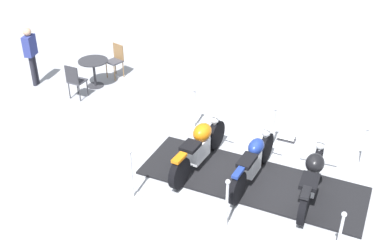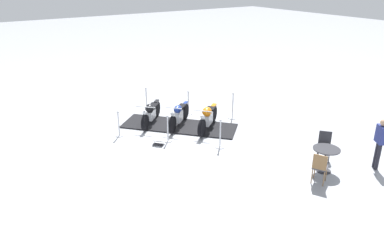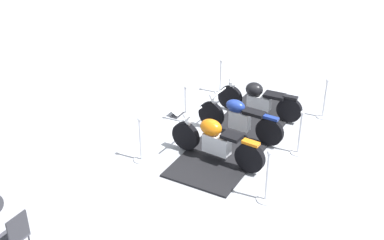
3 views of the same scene
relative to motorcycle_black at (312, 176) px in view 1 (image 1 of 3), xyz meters
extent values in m
plane|color=#A8AAB2|center=(0.85, 0.82, -0.50)|extent=(80.00, 80.00, 0.00)
cube|color=black|center=(0.85, 0.82, -0.47)|extent=(4.41, 4.19, 0.05)
cylinder|color=black|center=(0.53, -0.53, -0.13)|extent=(0.53, 0.53, 0.63)
cylinder|color=black|center=(-0.58, 0.58, -0.13)|extent=(0.53, 0.53, 0.63)
cube|color=silver|center=(-0.02, 0.02, -0.10)|extent=(0.58, 0.58, 0.35)
ellipsoid|color=black|center=(0.08, -0.08, 0.23)|extent=(0.57, 0.57, 0.36)
cube|color=black|center=(-0.29, 0.30, 0.17)|extent=(0.59, 0.59, 0.08)
cube|color=black|center=(-0.58, 0.58, 0.21)|extent=(0.35, 0.35, 0.06)
cylinder|color=silver|center=(0.48, -0.48, 0.13)|extent=(0.24, 0.24, 0.54)
cylinder|color=silver|center=(0.43, -0.43, 0.46)|extent=(0.59, 0.58, 0.04)
sphere|color=silver|center=(0.50, -0.50, 0.26)|extent=(0.18, 0.18, 0.18)
cylinder|color=black|center=(1.33, 0.22, -0.12)|extent=(0.50, 0.58, 0.66)
cylinder|color=black|center=(0.38, 1.42, -0.12)|extent=(0.50, 0.58, 0.66)
cube|color=silver|center=(0.85, 0.82, -0.05)|extent=(0.46, 0.51, 0.44)
ellipsoid|color=navy|center=(0.93, 0.72, 0.29)|extent=(0.52, 0.55, 0.29)
cube|color=black|center=(0.64, 1.09, 0.25)|extent=(0.52, 0.55, 0.08)
cube|color=navy|center=(0.38, 1.42, 0.24)|extent=(0.33, 0.36, 0.06)
cylinder|color=silver|center=(1.28, 0.29, 0.16)|extent=(0.26, 0.30, 0.56)
cylinder|color=silver|center=(1.22, 0.36, 0.50)|extent=(0.54, 0.45, 0.04)
sphere|color=silver|center=(1.28, 0.28, 0.30)|extent=(0.18, 0.18, 0.18)
cylinder|color=black|center=(2.23, 0.98, -0.12)|extent=(0.51, 0.60, 0.66)
cylinder|color=black|center=(1.24, 2.25, -0.12)|extent=(0.51, 0.60, 0.66)
cube|color=silver|center=(1.73, 1.61, -0.06)|extent=(0.56, 0.63, 0.42)
ellipsoid|color=#D16B0F|center=(1.83, 1.49, 0.30)|extent=(0.59, 0.61, 0.35)
cube|color=black|center=(1.52, 1.89, 0.25)|extent=(0.50, 0.52, 0.08)
cube|color=#D16B0F|center=(1.24, 2.25, 0.24)|extent=(0.35, 0.39, 0.06)
cylinder|color=silver|center=(2.17, 1.05, 0.16)|extent=(0.26, 0.30, 0.56)
cylinder|color=silver|center=(2.12, 1.12, 0.50)|extent=(0.58, 0.46, 0.04)
sphere|color=silver|center=(2.18, 1.04, 0.30)|extent=(0.18, 0.18, 0.18)
cylinder|color=silver|center=(1.32, 3.20, -0.48)|extent=(0.35, 0.35, 0.03)
cylinder|color=silver|center=(1.32, 3.20, 0.04)|extent=(0.05, 0.05, 1.03)
sphere|color=silver|center=(1.32, 3.20, 0.59)|extent=(0.09, 0.09, 0.09)
cylinder|color=silver|center=(-1.56, 0.59, 0.01)|extent=(0.05, 0.05, 0.96)
sphere|color=silver|center=(-1.56, 0.59, 0.52)|extent=(0.09, 0.09, 0.09)
cylinder|color=silver|center=(0.39, -1.56, -0.48)|extent=(0.30, 0.30, 0.03)
cylinder|color=silver|center=(0.39, -1.56, -0.02)|extent=(0.05, 0.05, 0.90)
sphere|color=silver|center=(0.39, -1.56, 0.47)|extent=(0.09, 0.09, 0.09)
cylinder|color=silver|center=(3.27, 1.05, -0.48)|extent=(0.35, 0.35, 0.03)
cylinder|color=silver|center=(3.27, 1.05, 0.01)|extent=(0.05, 0.05, 0.96)
sphere|color=silver|center=(3.27, 1.05, 0.52)|extent=(0.09, 0.09, 0.09)
cylinder|color=silver|center=(-0.12, 1.89, -0.48)|extent=(0.32, 0.32, 0.03)
cylinder|color=silver|center=(-0.12, 1.89, 0.01)|extent=(0.05, 0.05, 0.96)
sphere|color=silver|center=(-0.12, 1.89, 0.53)|extent=(0.09, 0.09, 0.09)
cylinder|color=silver|center=(1.83, -0.25, -0.48)|extent=(0.29, 0.29, 0.03)
cylinder|color=silver|center=(1.83, -0.25, -0.01)|extent=(0.05, 0.05, 0.92)
sphere|color=silver|center=(1.83, -0.25, 0.48)|extent=(0.09, 0.09, 0.09)
cube|color=#333338|center=(1.91, -0.70, -0.48)|extent=(0.44, 0.43, 0.02)
cube|color=white|center=(1.91, -0.70, -0.36)|extent=(0.43, 0.42, 0.14)
cylinder|color=#2D2D33|center=(6.43, 2.73, -0.48)|extent=(0.45, 0.45, 0.02)
cylinder|color=#2D2D33|center=(6.43, 2.73, -0.11)|extent=(0.07, 0.07, 0.73)
cylinder|color=#2D2D33|center=(6.43, 2.73, 0.27)|extent=(0.82, 0.82, 0.03)
cylinder|color=olive|center=(6.54, 2.13, -0.26)|extent=(0.03, 0.03, 0.48)
cylinder|color=olive|center=(6.84, 2.28, -0.26)|extent=(0.03, 0.03, 0.48)
cylinder|color=olive|center=(6.69, 1.83, -0.26)|extent=(0.03, 0.03, 0.48)
cylinder|color=olive|center=(6.99, 1.98, -0.26)|extent=(0.03, 0.03, 0.48)
cube|color=#3F3F47|center=(6.76, 2.06, 0.00)|extent=(0.54, 0.54, 0.04)
cube|color=olive|center=(6.85, 1.89, 0.25)|extent=(0.37, 0.21, 0.46)
cylinder|color=#2D2D33|center=(6.17, 3.28, -0.26)|extent=(0.03, 0.03, 0.47)
cylinder|color=#2D2D33|center=(5.92, 3.05, -0.26)|extent=(0.03, 0.03, 0.47)
cylinder|color=#2D2D33|center=(5.95, 3.53, -0.26)|extent=(0.03, 0.03, 0.47)
cylinder|color=#2D2D33|center=(5.70, 3.31, -0.26)|extent=(0.03, 0.03, 0.47)
cube|color=#3F3F47|center=(5.93, 3.29, -0.01)|extent=(0.56, 0.56, 0.04)
cube|color=#2D2D33|center=(5.81, 3.43, 0.24)|extent=(0.32, 0.28, 0.47)
cylinder|color=#23232D|center=(7.25, 4.21, -0.05)|extent=(0.12, 0.12, 0.89)
cylinder|color=#23232D|center=(7.14, 4.29, -0.05)|extent=(0.12, 0.12, 0.89)
cube|color=navy|center=(7.20, 4.25, 0.68)|extent=(0.45, 0.41, 0.57)
sphere|color=tan|center=(7.20, 4.25, 1.07)|extent=(0.22, 0.22, 0.22)
camera|label=1|loc=(-5.85, 5.01, 5.61)|focal=44.92mm
camera|label=2|loc=(12.67, -6.33, 5.34)|focal=34.67mm
camera|label=3|loc=(5.16, 10.07, 5.53)|focal=46.65mm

